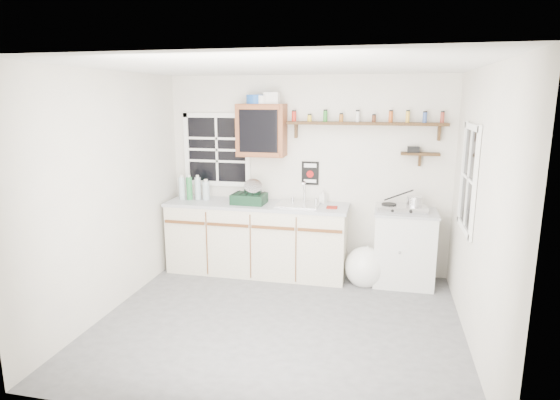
{
  "coord_description": "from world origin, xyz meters",
  "views": [
    {
      "loc": [
        0.96,
        -4.26,
        2.23
      ],
      "look_at": [
        -0.11,
        0.55,
        1.14
      ],
      "focal_mm": 30.0,
      "sensor_mm": 36.0,
      "label": 1
    }
  ],
  "objects": [
    {
      "name": "room",
      "position": [
        0.0,
        0.0,
        1.25
      ],
      "size": [
        3.64,
        3.24,
        2.54
      ],
      "color": "#505052",
      "rests_on": "ground"
    },
    {
      "name": "main_cabinet",
      "position": [
        -0.58,
        1.3,
        0.46
      ],
      "size": [
        2.31,
        0.63,
        0.92
      ],
      "color": "#BFB69E",
      "rests_on": "floor"
    },
    {
      "name": "right_cabinet",
      "position": [
        1.25,
        1.32,
        0.46
      ],
      "size": [
        0.73,
        0.57,
        0.91
      ],
      "color": "silver",
      "rests_on": "floor"
    },
    {
      "name": "sink",
      "position": [
        -0.05,
        1.3,
        0.93
      ],
      "size": [
        0.52,
        0.44,
        0.29
      ],
      "color": "silver",
      "rests_on": "main_cabinet"
    },
    {
      "name": "upper_cabinet",
      "position": [
        -0.55,
        1.44,
        1.82
      ],
      "size": [
        0.6,
        0.32,
        0.65
      ],
      "color": "brown",
      "rests_on": "wall_back"
    },
    {
      "name": "upper_cabinet_clutter",
      "position": [
        -0.54,
        1.44,
        2.21
      ],
      "size": [
        0.42,
        0.24,
        0.14
      ],
      "color": "#174698",
      "rests_on": "upper_cabinet"
    },
    {
      "name": "spice_shelf",
      "position": [
        0.72,
        1.51,
        1.93
      ],
      "size": [
        1.91,
        0.18,
        0.35
      ],
      "color": "black",
      "rests_on": "wall_back"
    },
    {
      "name": "secondary_shelf",
      "position": [
        1.36,
        1.52,
        1.58
      ],
      "size": [
        0.45,
        0.16,
        0.24
      ],
      "color": "black",
      "rests_on": "wall_back"
    },
    {
      "name": "warning_sign",
      "position": [
        0.05,
        1.59,
        1.28
      ],
      "size": [
        0.22,
        0.02,
        0.3
      ],
      "color": "black",
      "rests_on": "wall_back"
    },
    {
      "name": "window_back",
      "position": [
        -1.2,
        1.59,
        1.55
      ],
      "size": [
        0.93,
        0.03,
        0.98
      ],
      "color": "black",
      "rests_on": "wall_back"
    },
    {
      "name": "window_right",
      "position": [
        1.79,
        0.55,
        1.45
      ],
      "size": [
        0.03,
        0.78,
        1.08
      ],
      "color": "black",
      "rests_on": "wall_back"
    },
    {
      "name": "water_bottles",
      "position": [
        -1.44,
        1.33,
        1.06
      ],
      "size": [
        0.4,
        0.13,
        0.33
      ],
      "color": "#A9BEC6",
      "rests_on": "main_cabinet"
    },
    {
      "name": "dish_rack",
      "position": [
        -0.66,
        1.26,
        1.02
      ],
      "size": [
        0.42,
        0.32,
        0.31
      ],
      "rotation": [
        0.0,
        0.0,
        -0.03
      ],
      "color": "black",
      "rests_on": "main_cabinet"
    },
    {
      "name": "soap_bottle",
      "position": [
        0.23,
        1.51,
        1.0
      ],
      "size": [
        0.1,
        0.1,
        0.17
      ],
      "primitive_type": "imported",
      "rotation": [
        0.0,
        0.0,
        -0.39
      ],
      "color": "silver",
      "rests_on": "main_cabinet"
    },
    {
      "name": "rag",
      "position": [
        0.38,
        1.24,
        0.93
      ],
      "size": [
        0.13,
        0.11,
        0.02
      ],
      "primitive_type": "cube",
      "rotation": [
        0.0,
        0.0,
        0.02
      ],
      "color": "maroon",
      "rests_on": "main_cabinet"
    },
    {
      "name": "hotplate",
      "position": [
        1.19,
        1.31,
        0.95
      ],
      "size": [
        0.6,
        0.35,
        0.08
      ],
      "rotation": [
        0.0,
        0.0,
        0.08
      ],
      "color": "silver",
      "rests_on": "right_cabinet"
    },
    {
      "name": "saucepan",
      "position": [
        1.33,
        1.31,
        1.04
      ],
      "size": [
        0.44,
        0.25,
        0.19
      ],
      "rotation": [
        0.0,
        0.0,
        -0.35
      ],
      "color": "silver",
      "rests_on": "hotplate"
    },
    {
      "name": "trash_bag",
      "position": [
        0.8,
        1.19,
        0.22
      ],
      "size": [
        0.45,
        0.41,
        0.52
      ],
      "color": "white",
      "rests_on": "floor"
    }
  ]
}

